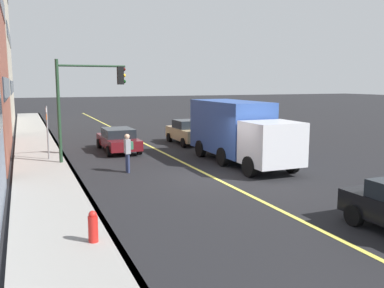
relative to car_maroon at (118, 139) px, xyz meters
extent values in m
plane|color=black|center=(-8.16, -2.26, -0.71)|extent=(200.00, 200.00, 0.00)
cube|color=gray|center=(-8.16, 4.36, -0.63)|extent=(80.00, 2.55, 0.15)
cube|color=slate|center=(-8.16, 3.16, -0.63)|extent=(80.00, 0.16, 0.15)
cube|color=#D8CC4C|center=(-8.16, -2.26, -0.70)|extent=(80.00, 0.16, 0.01)
cube|color=#262D38|center=(1.30, 5.80, 3.00)|extent=(10.72, 0.06, 1.10)
cube|color=#262D38|center=(1.30, 5.80, 7.63)|extent=(10.72, 0.06, 1.10)
cube|color=#262D38|center=(18.16, 5.80, 2.89)|extent=(14.07, 0.06, 1.10)
cube|color=#262D38|center=(18.16, 5.80, 7.39)|extent=(14.07, 0.06, 1.10)
cube|color=#591116|center=(0.02, 0.00, -0.13)|extent=(4.60, 1.75, 0.56)
cube|color=black|center=(-0.04, 0.00, 0.40)|extent=(2.23, 1.61, 0.50)
cylinder|color=black|center=(1.53, 0.85, -0.41)|extent=(0.60, 0.22, 0.60)
cylinder|color=black|center=(1.53, -0.85, -0.41)|extent=(0.60, 0.22, 0.60)
cylinder|color=black|center=(-1.50, 0.85, -0.41)|extent=(0.60, 0.22, 0.60)
cylinder|color=black|center=(-1.50, -0.85, -0.41)|extent=(0.60, 0.22, 0.60)
cylinder|color=black|center=(-15.10, -3.38, -0.41)|extent=(0.60, 0.22, 0.60)
cube|color=tan|center=(1.22, -4.99, -0.04)|extent=(4.09, 1.89, 0.73)
cube|color=black|center=(1.27, -4.99, 0.59)|extent=(1.80, 1.74, 0.53)
cylinder|color=black|center=(-0.13, -5.92, -0.41)|extent=(0.60, 0.22, 0.60)
cylinder|color=black|center=(-0.13, -4.07, -0.41)|extent=(0.60, 0.22, 0.60)
cylinder|color=black|center=(2.57, -5.92, -0.41)|extent=(0.60, 0.22, 0.60)
cylinder|color=black|center=(2.57, -4.07, -0.41)|extent=(0.60, 0.22, 0.60)
cube|color=silver|center=(-8.71, -4.82, 0.68)|extent=(2.13, 2.27, 1.88)
cube|color=#2D4C93|center=(-4.83, -4.82, 1.05)|extent=(5.33, 2.27, 2.62)
cylinder|color=black|center=(-8.71, -5.91, -0.26)|extent=(0.90, 0.28, 0.90)
cylinder|color=black|center=(-8.71, -3.74, -0.26)|extent=(0.90, 0.28, 0.90)
cylinder|color=black|center=(-3.50, -5.91, -0.26)|extent=(0.90, 0.28, 0.90)
cylinder|color=black|center=(-3.50, -3.74, -0.26)|extent=(0.90, 0.28, 0.90)
cylinder|color=black|center=(-6.17, -5.91, -0.26)|extent=(0.90, 0.28, 0.90)
cylinder|color=black|center=(-6.17, -3.74, -0.26)|extent=(0.90, 0.28, 0.90)
cylinder|color=#262D4C|center=(-5.93, 0.86, -0.28)|extent=(0.14, 0.14, 0.86)
cylinder|color=#262D4C|center=(-5.70, 0.86, -0.28)|extent=(0.14, 0.14, 0.86)
cube|color=gray|center=(-5.82, 0.86, 0.48)|extent=(0.41, 0.22, 0.65)
sphere|color=tan|center=(-5.82, 0.86, 0.92)|extent=(0.23, 0.23, 0.23)
cube|color=#26593F|center=(-5.82, 0.69, 0.51)|extent=(0.26, 0.16, 0.34)
cylinder|color=#1E3823|center=(-3.00, 3.48, 1.84)|extent=(0.16, 0.16, 5.11)
cylinder|color=#1E3823|center=(-3.00, 1.84, 4.10)|extent=(0.10, 3.28, 0.10)
cube|color=black|center=(-3.00, 0.45, 3.65)|extent=(0.28, 0.30, 0.90)
sphere|color=#360605|center=(-3.00, 0.27, 3.95)|extent=(0.18, 0.18, 0.18)
sphere|color=gold|center=(-3.00, 0.27, 3.65)|extent=(0.18, 0.18, 0.18)
sphere|color=black|center=(-3.00, 0.27, 3.35)|extent=(0.18, 0.18, 0.18)
cylinder|color=slate|center=(-1.89, 3.98, 0.72)|extent=(0.08, 0.08, 2.85)
cube|color=white|center=(-1.89, 4.00, 1.94)|extent=(0.60, 0.02, 0.20)
cube|color=#DB5919|center=(-1.89, 4.00, 1.59)|extent=(0.44, 0.02, 0.28)
cylinder|color=red|center=(-13.86, 3.68, -0.31)|extent=(0.24, 0.24, 0.80)
sphere|color=red|center=(-13.86, 3.68, 0.13)|extent=(0.20, 0.20, 0.20)
camera|label=1|loc=(-23.66, 5.13, 3.32)|focal=38.48mm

